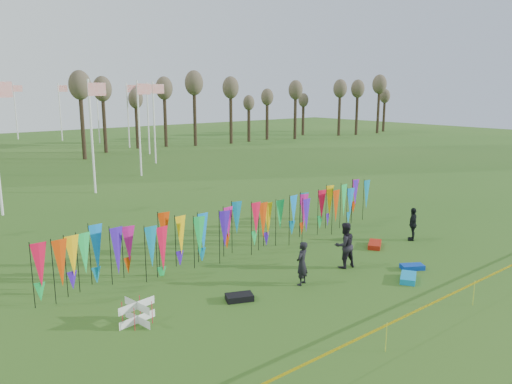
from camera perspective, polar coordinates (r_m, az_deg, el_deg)
ground at (r=18.50m, az=10.91°, el=-11.98°), size 160.00×160.00×0.00m
banner_row at (r=22.70m, az=-1.25°, el=-3.58°), size 18.64×0.64×2.25m
caution_tape_near at (r=16.46m, az=18.55°, el=-12.55°), size 26.00×0.02×0.90m
tree_line at (r=70.95m, az=0.45°, el=10.83°), size 53.92×1.92×7.84m
box_kite at (r=16.77m, az=-13.42°, el=-13.26°), size 0.69×0.69×0.76m
person_left at (r=19.24m, az=5.27°, el=-8.12°), size 0.74×0.64×1.71m
person_mid at (r=21.23m, az=10.09°, el=-6.00°), size 1.05×0.78×1.94m
person_right at (r=25.80m, az=17.49°, el=-3.51°), size 1.10×1.01×1.64m
kite_bag_turquoise at (r=20.68m, az=17.00°, el=-9.36°), size 1.24×1.05×0.22m
kite_bag_blue at (r=21.96m, az=17.42°, el=-8.16°), size 1.05×0.90×0.20m
kite_bag_red at (r=24.45m, az=13.41°, el=-5.86°), size 1.31×1.13×0.22m
kite_bag_black at (r=18.10m, az=-1.91°, el=-11.93°), size 1.10×0.89×0.22m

